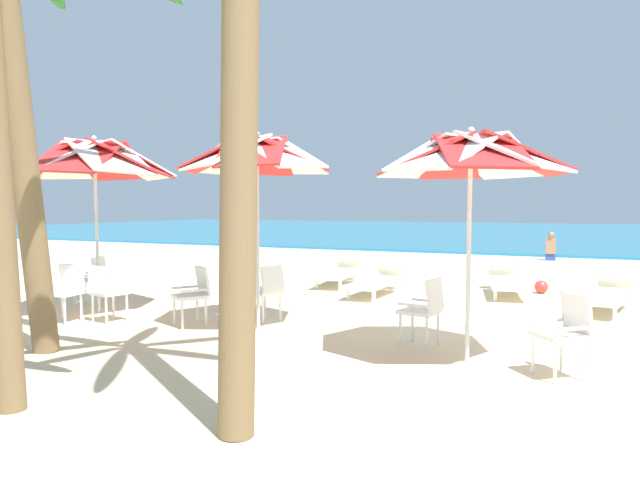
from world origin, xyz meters
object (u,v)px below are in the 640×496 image
(plastic_chair_2, at_px, (194,292))
(plastic_chair_4, at_px, (93,277))
(plastic_chair_3, at_px, (267,289))
(beach_ball, at_px, (541,287))
(beach_umbrella_2, at_px, (95,161))
(palm_tree_1, at_px, (14,35))
(sun_lounger_1, at_px, (507,281))
(sun_lounger_3, at_px, (339,272))
(beach_umbrella_0, at_px, (471,157))
(sun_lounger_2, at_px, (376,280))
(sun_lounger_0, at_px, (607,294))
(plastic_chair_0, at_px, (565,329))
(plastic_chair_1, at_px, (425,308))
(beachgoer_seated, at_px, (551,251))
(plastic_chair_6, at_px, (105,290))
(beach_umbrella_1, at_px, (257,157))
(plastic_chair_5, at_px, (66,289))

(plastic_chair_2, bearing_deg, plastic_chair_4, 165.93)
(plastic_chair_3, xyz_separation_m, beach_ball, (3.65, 4.69, -0.37))
(beach_umbrella_2, xyz_separation_m, palm_tree_1, (1.32, -2.43, 1.19))
(sun_lounger_1, distance_m, sun_lounger_3, 3.58)
(beach_umbrella_0, height_order, sun_lounger_2, beach_umbrella_0)
(sun_lounger_0, relative_size, sun_lounger_2, 1.03)
(palm_tree_1, bearing_deg, plastic_chair_0, 16.89)
(sun_lounger_0, bearing_deg, plastic_chair_1, -120.61)
(beachgoer_seated, bearing_deg, plastic_chair_1, -94.19)
(plastic_chair_6, height_order, sun_lounger_0, plastic_chair_6)
(sun_lounger_2, bearing_deg, sun_lounger_3, 139.77)
(plastic_chair_2, bearing_deg, plastic_chair_6, -165.99)
(beach_umbrella_1, relative_size, beach_ball, 10.62)
(beach_umbrella_1, height_order, sun_lounger_2, beach_umbrella_1)
(beach_umbrella_1, distance_m, plastic_chair_5, 3.60)
(plastic_chair_4, height_order, sun_lounger_2, plastic_chair_4)
(plastic_chair_1, height_order, plastic_chair_5, same)
(sun_lounger_3, relative_size, beachgoer_seated, 2.38)
(plastic_chair_4, distance_m, beach_ball, 8.57)
(plastic_chair_3, xyz_separation_m, sun_lounger_2, (0.68, 3.18, -0.22))
(beach_ball, bearing_deg, plastic_chair_4, -146.53)
(plastic_chair_4, relative_size, sun_lounger_1, 0.39)
(plastic_chair_2, bearing_deg, plastic_chair_0, -5.97)
(sun_lounger_3, bearing_deg, beach_umbrella_2, -115.90)
(sun_lounger_1, height_order, beach_ball, sun_lounger_1)
(plastic_chair_5, xyz_separation_m, sun_lounger_3, (2.25, 5.46, -0.22))
(sun_lounger_1, bearing_deg, beach_ball, 39.22)
(plastic_chair_3, bearing_deg, plastic_chair_2, -139.49)
(beach_umbrella_0, distance_m, plastic_chair_6, 5.66)
(plastic_chair_1, distance_m, sun_lounger_3, 5.72)
(beach_umbrella_0, xyz_separation_m, plastic_chair_3, (-3.17, 1.04, -1.79))
(plastic_chair_3, height_order, sun_lounger_3, plastic_chair_3)
(plastic_chair_2, relative_size, plastic_chair_5, 1.00)
(palm_tree_1, bearing_deg, plastic_chair_5, 126.21)
(plastic_chair_0, bearing_deg, palm_tree_1, -163.11)
(plastic_chair_5, height_order, beach_ball, plastic_chair_5)
(sun_lounger_0, height_order, beachgoer_seated, beachgoer_seated)
(sun_lounger_2, height_order, palm_tree_1, palm_tree_1)
(beachgoer_seated, bearing_deg, plastic_chair_0, -87.16)
(plastic_chair_2, height_order, beach_umbrella_2, beach_umbrella_2)
(plastic_chair_4, distance_m, sun_lounger_1, 7.78)
(beach_umbrella_0, distance_m, plastic_chair_1, 1.95)
(plastic_chair_1, bearing_deg, plastic_chair_0, -21.84)
(plastic_chair_4, relative_size, sun_lounger_0, 0.39)
(sun_lounger_3, bearing_deg, sun_lounger_0, -11.78)
(beach_ball, bearing_deg, sun_lounger_2, -153.06)
(plastic_chair_0, height_order, palm_tree_1, palm_tree_1)
(beachgoer_seated, bearing_deg, sun_lounger_3, -116.59)
(plastic_chair_4, bearing_deg, beachgoer_seated, 60.44)
(plastic_chair_5, bearing_deg, sun_lounger_2, 51.87)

